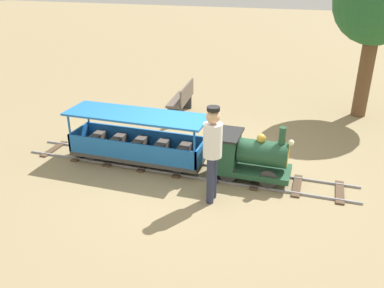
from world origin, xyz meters
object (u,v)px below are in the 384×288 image
locomotive (246,155)px  conductor_person (212,147)px  passenger_car (138,143)px  park_bench (182,100)px  oak_tree_near (378,3)px

locomotive → conductor_person: size_ratio=0.89×
passenger_car → conductor_person: (0.87, 1.72, 0.54)m
park_bench → oak_tree_near: (-1.39, 4.30, 2.32)m
conductor_person → park_bench: conductor_person is taller
conductor_person → park_bench: bearing=-154.0°
locomotive → oak_tree_near: 5.21m
park_bench → oak_tree_near: 5.07m
park_bench → passenger_car: bearing=1.4°
passenger_car → park_bench: size_ratio=2.03×
passenger_car → conductor_person: 2.00m
passenger_car → conductor_person: bearing=63.0°
conductor_person → oak_tree_near: 5.92m
conductor_person → park_bench: size_ratio=1.22×
locomotive → park_bench: bearing=-142.2°
locomotive → conductor_person: 1.07m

